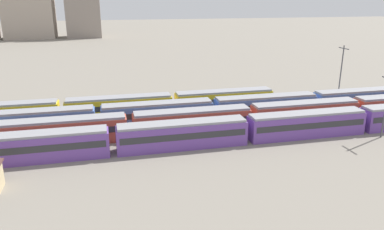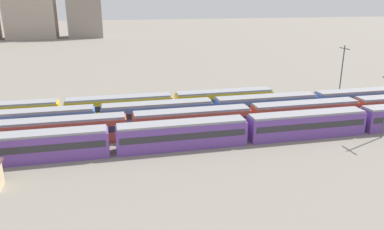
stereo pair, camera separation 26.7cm
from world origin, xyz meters
TOP-DOWN VIEW (x-y plane):
  - ground_plane at (0.00, 7.80)m, footprint 600.00×600.00m
  - train_track_0 at (24.79, 0.00)m, footprint 74.70×3.06m
  - train_track_1 at (27.43, 5.20)m, footprint 74.70×3.06m
  - train_track_2 at (41.76, 10.40)m, footprint 112.50×3.06m
  - train_track_3 at (7.52, 15.60)m, footprint 55.80×3.06m
  - catenary_pole_1 at (52.40, 18.77)m, footprint 0.24×3.20m
  - distant_building_1 at (-29.55, 157.03)m, footprint 23.55×15.71m
  - distant_building_2 at (-3.54, 157.03)m, footprint 16.85×16.38m

SIDE VIEW (x-z plane):
  - ground_plane at x=0.00m, z-range 0.00..0.00m
  - train_track_3 at x=7.52m, z-range 0.03..3.78m
  - train_track_0 at x=24.79m, z-range 0.03..3.78m
  - train_track_1 at x=27.43m, z-range 0.03..3.78m
  - train_track_2 at x=41.76m, z-range 0.03..3.78m
  - catenary_pole_1 at x=52.40m, z-range 0.56..11.30m
  - distant_building_2 at x=-3.54m, z-range 0.00..26.43m
  - distant_building_1 at x=-29.55m, z-range 0.00..32.72m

